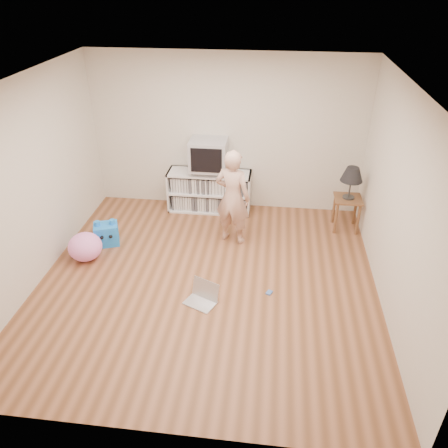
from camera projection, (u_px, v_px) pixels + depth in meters
ground at (207, 281)px, 5.91m from camera, size 4.50×4.50×0.00m
walls at (205, 196)px, 5.24m from camera, size 4.52×4.52×2.60m
ceiling at (202, 85)px, 4.58m from camera, size 4.50×4.50×0.01m
media_unit at (210, 191)px, 7.49m from camera, size 1.40×0.45×0.70m
dvd_deck at (209, 170)px, 7.28m from camera, size 0.45×0.35×0.07m
crt_tv at (209, 154)px, 7.13m from camera, size 0.60×0.53×0.50m
side_table at (347, 205)px, 6.89m from camera, size 0.42×0.42×0.55m
table_lamp at (352, 175)px, 6.62m from camera, size 0.34×0.34×0.52m
person at (233, 198)px, 6.42m from camera, size 0.62×0.50×1.48m
laptop at (203, 296)px, 5.53m from camera, size 0.47×0.43×0.26m
playing_cards at (269, 293)px, 5.69m from camera, size 0.10×0.11×0.02m
plush_blue at (107, 234)px, 6.62m from camera, size 0.42×0.38×0.41m
plush_pink at (85, 247)px, 6.26m from camera, size 0.49×0.49×0.41m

